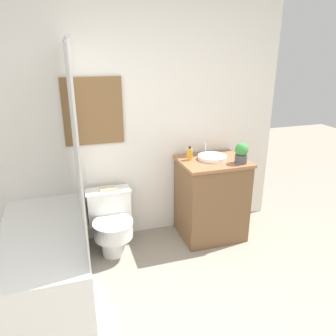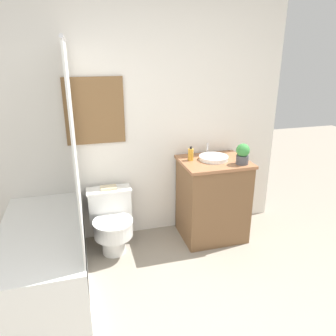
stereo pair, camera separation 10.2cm
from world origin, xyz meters
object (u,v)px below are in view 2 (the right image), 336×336
toilet (112,220)px  soap_bottle (191,154)px  book_on_tank (108,188)px  sink (214,158)px  potted_plant (243,154)px

toilet → soap_bottle: 1.02m
toilet → book_on_tank: (0.00, 0.12, 0.29)m
sink → soap_bottle: size_ratio=2.31×
soap_bottle → book_on_tank: bearing=174.4°
sink → soap_bottle: (-0.23, 0.05, 0.04)m
toilet → sink: bearing=-0.3°
toilet → sink: (1.05, -0.01, 0.55)m
sink → book_on_tank: (-1.05, 0.13, -0.26)m
soap_bottle → book_on_tank: (-0.82, 0.08, -0.30)m
potted_plant → book_on_tank: bearing=165.7°
sink → soap_bottle: soap_bottle is taller
sink → book_on_tank: bearing=172.9°
toilet → book_on_tank: bearing=90.0°
book_on_tank → soap_bottle: bearing=-5.6°
soap_bottle → book_on_tank: size_ratio=0.90×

